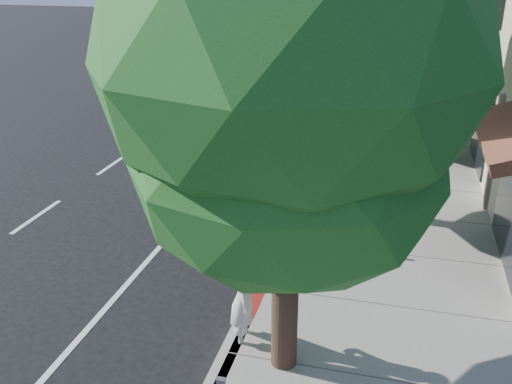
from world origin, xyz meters
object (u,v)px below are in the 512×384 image
(cyclist, at_px, (244,297))
(bicycle, at_px, (252,226))
(dark_sedan, at_px, (298,98))
(white_pickup, at_px, (341,73))
(street_tree_1, at_px, (345,12))
(street_tree_2, at_px, (365,12))
(silver_suv, at_px, (233,155))
(street_tree_0, at_px, (290,71))
(pedestrian, at_px, (446,133))
(dark_suv_far, at_px, (361,46))

(cyclist, xyz_separation_m, bicycle, (-0.75, 3.35, -0.39))
(bicycle, bearing_deg, dark_sedan, 16.89)
(bicycle, xyz_separation_m, white_pickup, (0.02, 16.12, 0.38))
(street_tree_1, xyz_separation_m, street_tree_2, (0.00, 6.00, -0.51))
(cyclist, bearing_deg, silver_suv, 4.89)
(street_tree_0, distance_m, dark_sedan, 15.84)
(cyclist, xyz_separation_m, pedestrian, (3.57, 10.23, 0.06))
(street_tree_1, distance_m, cyclist, 6.84)
(street_tree_0, distance_m, street_tree_1, 6.00)
(silver_suv, relative_size, white_pickup, 0.96)
(cyclist, bearing_deg, street_tree_1, -21.09)
(white_pickup, distance_m, pedestrian, 10.19)
(white_pickup, height_order, dark_suv_far, white_pickup)
(bicycle, height_order, dark_suv_far, dark_suv_far)
(bicycle, bearing_deg, dark_suv_far, 11.02)
(street_tree_0, distance_m, street_tree_2, 12.00)
(street_tree_0, xyz_separation_m, bicycle, (-1.52, 3.82, -4.12))
(dark_suv_far, bearing_deg, white_pickup, -83.07)
(dark_suv_far, bearing_deg, cyclist, -81.28)
(street_tree_1, xyz_separation_m, cyclist, (-0.76, -5.54, -3.94))
(street_tree_0, distance_m, cyclist, 3.84)
(street_tree_2, distance_m, white_pickup, 8.78)
(silver_suv, bearing_deg, pedestrian, 30.64)
(bicycle, bearing_deg, street_tree_0, -147.05)
(street_tree_0, distance_m, dark_suv_far, 30.28)
(dark_sedan, bearing_deg, bicycle, -89.99)
(street_tree_0, relative_size, silver_suv, 1.30)
(street_tree_1, xyz_separation_m, bicycle, (-1.52, -2.18, -4.34))
(street_tree_1, bearing_deg, cyclist, -97.86)
(street_tree_0, relative_size, bicycle, 3.93)
(bicycle, distance_m, silver_suv, 4.01)
(street_tree_0, bearing_deg, pedestrian, 75.32)
(silver_suv, distance_m, dark_suv_far, 22.56)
(street_tree_2, height_order, pedestrian, street_tree_2)
(cyclist, distance_m, dark_sedan, 14.78)
(street_tree_2, distance_m, pedestrian, 4.57)
(street_tree_0, bearing_deg, silver_suv, 112.24)
(bicycle, distance_m, pedestrian, 8.14)
(bicycle, bearing_deg, street_tree_1, -23.52)
(pedestrian, bearing_deg, bicycle, 31.25)
(street_tree_2, relative_size, dark_suv_far, 1.64)
(silver_suv, bearing_deg, white_pickup, 84.88)
(street_tree_1, relative_size, white_pickup, 1.28)
(street_tree_1, height_order, pedestrian, street_tree_1)
(street_tree_2, distance_m, dark_suv_far, 18.41)
(street_tree_1, height_order, bicycle, street_tree_1)
(street_tree_0, relative_size, dark_sedan, 1.73)
(bicycle, height_order, dark_sedan, dark_sedan)
(cyclist, height_order, dark_sedan, cyclist)
(pedestrian, bearing_deg, dark_sedan, -65.78)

